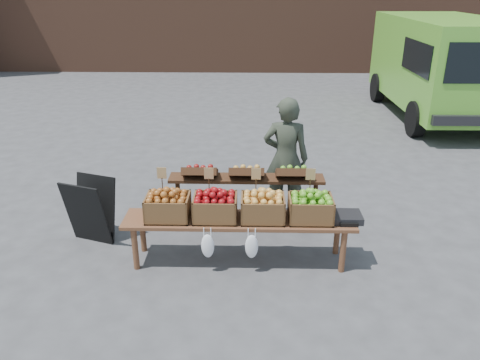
# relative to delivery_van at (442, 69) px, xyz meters

# --- Properties ---
(ground) EXTENTS (80.00, 80.00, 0.00)m
(ground) POSITION_rel_delivery_van_xyz_m (-4.46, -6.94, -1.18)
(ground) COLOR #454447
(delivery_van) EXTENTS (2.44, 5.29, 2.37)m
(delivery_van) POSITION_rel_delivery_van_xyz_m (0.00, 0.00, 0.00)
(delivery_van) COLOR #5CAB30
(delivery_van) RESTS_ON ground
(vendor) EXTENTS (0.68, 0.49, 1.73)m
(vendor) POSITION_rel_delivery_van_xyz_m (-4.13, -5.50, -0.32)
(vendor) COLOR #30362A
(vendor) RESTS_ON ground
(chalkboard_sign) EXTENTS (0.64, 0.48, 0.87)m
(chalkboard_sign) POSITION_rel_delivery_van_xyz_m (-6.65, -6.30, -0.75)
(chalkboard_sign) COLOR black
(chalkboard_sign) RESTS_ON ground
(back_table) EXTENTS (2.10, 0.44, 1.04)m
(back_table) POSITION_rel_delivery_van_xyz_m (-4.67, -6.02, -0.66)
(back_table) COLOR #392112
(back_table) RESTS_ON ground
(display_bench) EXTENTS (2.70, 0.56, 0.57)m
(display_bench) POSITION_rel_delivery_van_xyz_m (-4.74, -6.74, -0.90)
(display_bench) COLOR brown
(display_bench) RESTS_ON ground
(crate_golden_apples) EXTENTS (0.50, 0.40, 0.28)m
(crate_golden_apples) POSITION_rel_delivery_van_xyz_m (-5.57, -6.74, -0.47)
(crate_golden_apples) COLOR #AC5F2F
(crate_golden_apples) RESTS_ON display_bench
(crate_russet_pears) EXTENTS (0.50, 0.40, 0.28)m
(crate_russet_pears) POSITION_rel_delivery_van_xyz_m (-5.02, -6.74, -0.47)
(crate_russet_pears) COLOR maroon
(crate_russet_pears) RESTS_ON display_bench
(crate_red_apples) EXTENTS (0.50, 0.40, 0.28)m
(crate_red_apples) POSITION_rel_delivery_van_xyz_m (-4.47, -6.74, -0.47)
(crate_red_apples) COLOR gold
(crate_red_apples) RESTS_ON display_bench
(crate_green_apples) EXTENTS (0.50, 0.40, 0.28)m
(crate_green_apples) POSITION_rel_delivery_van_xyz_m (-3.92, -6.74, -0.47)
(crate_green_apples) COLOR #4C8120
(crate_green_apples) RESTS_ON display_bench
(weighing_scale) EXTENTS (0.34, 0.30, 0.08)m
(weighing_scale) POSITION_rel_delivery_van_xyz_m (-3.49, -6.74, -0.57)
(weighing_scale) COLOR black
(weighing_scale) RESTS_ON display_bench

